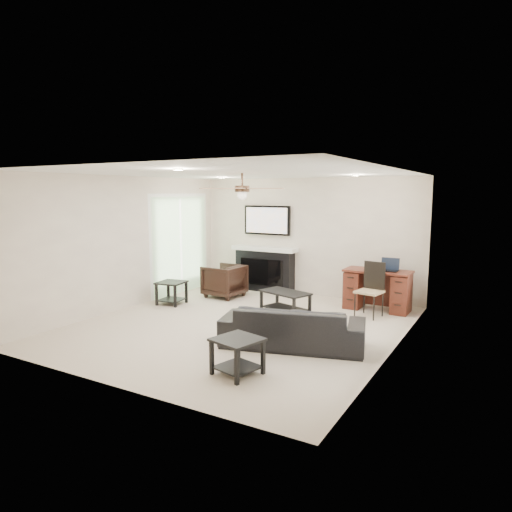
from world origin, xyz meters
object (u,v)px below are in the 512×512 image
at_px(armchair, 224,281).
at_px(desk, 377,290).
at_px(coffee_table, 285,302).
at_px(fireplace_unit, 264,249).
at_px(sofa, 293,326).

xyz_separation_m(armchair, desk, (3.10, 0.51, 0.04)).
xyz_separation_m(coffee_table, fireplace_unit, (-1.24, 1.48, 0.75)).
height_order(coffee_table, desk, desk).
bearing_deg(armchair, desk, 102.38).
bearing_deg(armchair, coffee_table, 75.17).
bearing_deg(fireplace_unit, armchair, -116.22).
xyz_separation_m(fireplace_unit, desk, (2.64, -0.42, -0.57)).
height_order(armchair, coffee_table, armchair).
relative_size(sofa, desk, 1.66).
height_order(armchair, fireplace_unit, fireplace_unit).
distance_m(armchair, desk, 3.14).
bearing_deg(sofa, coffee_table, -76.04).
relative_size(sofa, fireplace_unit, 1.06).
distance_m(armchair, fireplace_unit, 1.20).
bearing_deg(sofa, armchair, -54.98).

